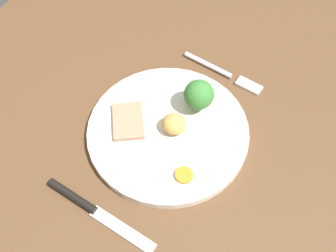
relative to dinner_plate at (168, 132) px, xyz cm
name	(u,v)px	position (x,y,z in cm)	size (l,w,h in cm)	color
dining_table	(149,151)	(3.41, -1.66, -2.50)	(120.00, 84.00, 3.60)	brown
dinner_plate	(168,132)	(0.00, 0.00, 0.00)	(25.63, 25.63, 1.40)	silver
meat_slice_main	(128,121)	(1.98, -6.15, 1.10)	(6.87, 4.81, 0.80)	tan
roast_potato_left	(174,124)	(-0.48, 0.83, 2.24)	(3.60, 3.85, 3.07)	tan
carrot_coin_front	(184,175)	(5.95, 6.09, 1.00)	(2.72, 2.72, 0.59)	orange
broccoli_floret	(199,95)	(-6.11, 2.10, 4.08)	(4.82, 4.82, 5.88)	#8CB766
fork	(225,73)	(-15.72, 2.52, -0.31)	(2.69, 15.32, 0.90)	silver
knife	(90,208)	(16.64, -3.34, -0.25)	(2.58, 18.55, 1.20)	black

